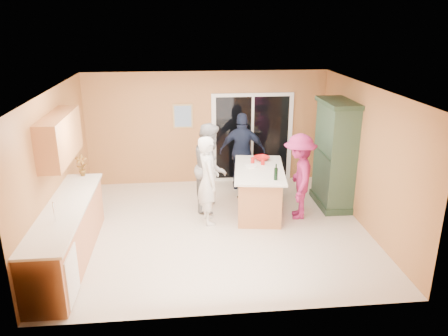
{
  "coord_description": "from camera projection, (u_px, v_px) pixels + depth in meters",
  "views": [
    {
      "loc": [
        -0.6,
        -7.31,
        3.74
      ],
      "look_at": [
        0.15,
        0.1,
        1.15
      ],
      "focal_mm": 35.0,
      "sensor_mm": 36.0,
      "label": 1
    }
  ],
  "objects": [
    {
      "name": "tumbler_far",
      "position": [
        253.0,
        160.0,
        8.86
      ],
      "size": [
        0.1,
        0.1,
        0.11
      ],
      "primitive_type": "cylinder",
      "rotation": [
        0.0,
        0.0,
        -0.27
      ],
      "color": "red",
      "rests_on": "kitchen_island"
    },
    {
      "name": "tumbler_near",
      "position": [
        263.0,
        162.0,
        8.76
      ],
      "size": [
        0.08,
        0.08,
        0.12
      ],
      "primitive_type": "cylinder",
      "rotation": [
        0.0,
        0.0,
        0.04
      ],
      "color": "red",
      "rests_on": "kitchen_island"
    },
    {
      "name": "upper_cabinets",
      "position": [
        60.0,
        138.0,
        7.11
      ],
      "size": [
        0.35,
        1.6,
        0.75
      ],
      "primitive_type": "cube",
      "color": "#CB7B4F",
      "rests_on": "wall_left"
    },
    {
      "name": "wine_bottle",
      "position": [
        276.0,
        174.0,
        7.93
      ],
      "size": [
        0.07,
        0.07,
        0.31
      ],
      "rotation": [
        0.0,
        0.0,
        0.43
      ],
      "color": "black",
      "rests_on": "kitchen_island"
    },
    {
      "name": "wall_left",
      "position": [
        56.0,
        167.0,
        7.47
      ],
      "size": [
        0.1,
        5.0,
        2.6
      ],
      "primitive_type": "cube",
      "color": "tan",
      "rests_on": "ground"
    },
    {
      "name": "sliding_door",
      "position": [
        252.0,
        138.0,
        10.22
      ],
      "size": [
        1.9,
        0.07,
        2.1
      ],
      "color": "white",
      "rests_on": "floor"
    },
    {
      "name": "kitchen_island",
      "position": [
        259.0,
        192.0,
        8.7
      ],
      "size": [
        1.19,
        1.87,
        0.92
      ],
      "rotation": [
        0.0,
        0.0,
        -0.14
      ],
      "color": "#CB7B4F",
      "rests_on": "floor"
    },
    {
      "name": "woman_white",
      "position": [
        208.0,
        180.0,
        8.14
      ],
      "size": [
        0.49,
        0.67,
        1.7
      ],
      "primitive_type": "imported",
      "rotation": [
        0.0,
        0.0,
        1.72
      ],
      "color": "silver",
      "rests_on": "floor"
    },
    {
      "name": "framed_picture",
      "position": [
        183.0,
        116.0,
        9.9
      ],
      "size": [
        0.46,
        0.04,
        0.56
      ],
      "color": "tan",
      "rests_on": "wall_back"
    },
    {
      "name": "woman_magenta",
      "position": [
        299.0,
        177.0,
        8.36
      ],
      "size": [
        0.82,
        1.18,
        1.67
      ],
      "primitive_type": "imported",
      "rotation": [
        0.0,
        0.0,
        -1.77
      ],
      "color": "#8F1F50",
      "rests_on": "floor"
    },
    {
      "name": "woman_navy",
      "position": [
        242.0,
        151.0,
        9.78
      ],
      "size": [
        1.08,
        0.57,
        1.75
      ],
      "primitive_type": "imported",
      "rotation": [
        0.0,
        0.0,
        3.0
      ],
      "color": "#181F36",
      "rests_on": "floor"
    },
    {
      "name": "white_plate",
      "position": [
        251.0,
        166.0,
        8.67
      ],
      "size": [
        0.32,
        0.32,
        0.02
      ],
      "primitive_type": "cylinder",
      "rotation": [
        0.0,
        0.0,
        0.4
      ],
      "color": "white",
      "rests_on": "kitchen_island"
    },
    {
      "name": "green_hutch",
      "position": [
        335.0,
        156.0,
        8.84
      ],
      "size": [
        0.63,
        1.2,
        2.2
      ],
      "color": "#223725",
      "rests_on": "floor"
    },
    {
      "name": "wall_right",
      "position": [
        366.0,
        157.0,
        7.99
      ],
      "size": [
        0.1,
        5.0,
        2.6
      ],
      "primitive_type": "cube",
      "color": "tan",
      "rests_on": "ground"
    },
    {
      "name": "left_cabinet_run",
      "position": [
        65.0,
        239.0,
        6.78
      ],
      "size": [
        0.65,
        3.05,
        1.24
      ],
      "color": "#CB7B4F",
      "rests_on": "floor"
    },
    {
      "name": "tulip_vase",
      "position": [
        82.0,
        166.0,
        8.04
      ],
      "size": [
        0.22,
        0.16,
        0.4
      ],
      "primitive_type": "imported",
      "rotation": [
        0.0,
        0.0,
        0.07
      ],
      "color": "#B42812",
      "rests_on": "left_cabinet_run"
    },
    {
      "name": "ceiling",
      "position": [
        216.0,
        89.0,
        7.3
      ],
      "size": [
        5.5,
        5.0,
        0.1
      ],
      "primitive_type": "cube",
      "color": "silver",
      "rests_on": "wall_back"
    },
    {
      "name": "wall_back",
      "position": [
        207.0,
        128.0,
        10.08
      ],
      "size": [
        5.5,
        0.1,
        2.6
      ],
      "primitive_type": "cube",
      "color": "tan",
      "rests_on": "ground"
    },
    {
      "name": "serving_bowl",
      "position": [
        262.0,
        158.0,
        9.05
      ],
      "size": [
        0.41,
        0.41,
        0.08
      ],
      "primitive_type": "imported",
      "rotation": [
        0.0,
        0.0,
        0.41
      ],
      "color": "red",
      "rests_on": "kitchen_island"
    },
    {
      "name": "wall_front",
      "position": [
        233.0,
        226.0,
        5.38
      ],
      "size": [
        5.5,
        0.1,
        2.6
      ],
      "primitive_type": "cube",
      "color": "tan",
      "rests_on": "ground"
    },
    {
      "name": "woman_grey",
      "position": [
        211.0,
        167.0,
        8.74
      ],
      "size": [
        0.84,
        0.98,
        1.78
      ],
      "primitive_type": "imported",
      "rotation": [
        0.0,
        0.0,
        1.37
      ],
      "color": "#9E9EA1",
      "rests_on": "floor"
    },
    {
      "name": "floor",
      "position": [
        217.0,
        228.0,
        8.15
      ],
      "size": [
        5.5,
        5.5,
        0.0
      ],
      "primitive_type": "plane",
      "color": "beige",
      "rests_on": "ground"
    }
  ]
}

